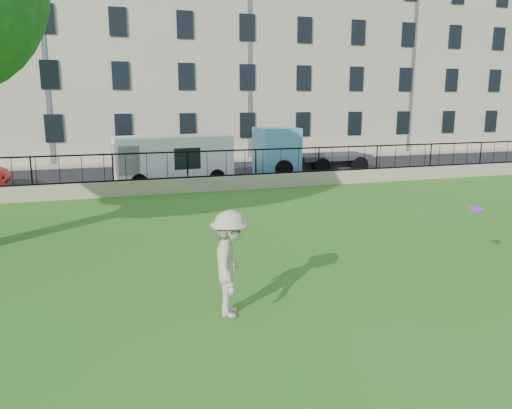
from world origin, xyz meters
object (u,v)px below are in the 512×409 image
object	(u,v)px
white_van	(173,160)
blue_truck	(310,150)
frisbee	(476,209)
man	(230,264)

from	to	relation	value
white_van	blue_truck	distance (m)	7.39
frisbee	white_van	size ratio (longest dim) A/B	0.05
blue_truck	frisbee	bearing A→B (deg)	-102.40
man	white_van	distance (m)	14.79
blue_truck	man	bearing A→B (deg)	-119.64
frisbee	man	bearing A→B (deg)	-178.31
frisbee	white_van	world-z (taller)	white_van
man	frisbee	xyz separation A→B (m)	(5.44, 0.16, 0.59)
frisbee	blue_truck	distance (m)	15.89
frisbee	white_van	distance (m)	15.19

